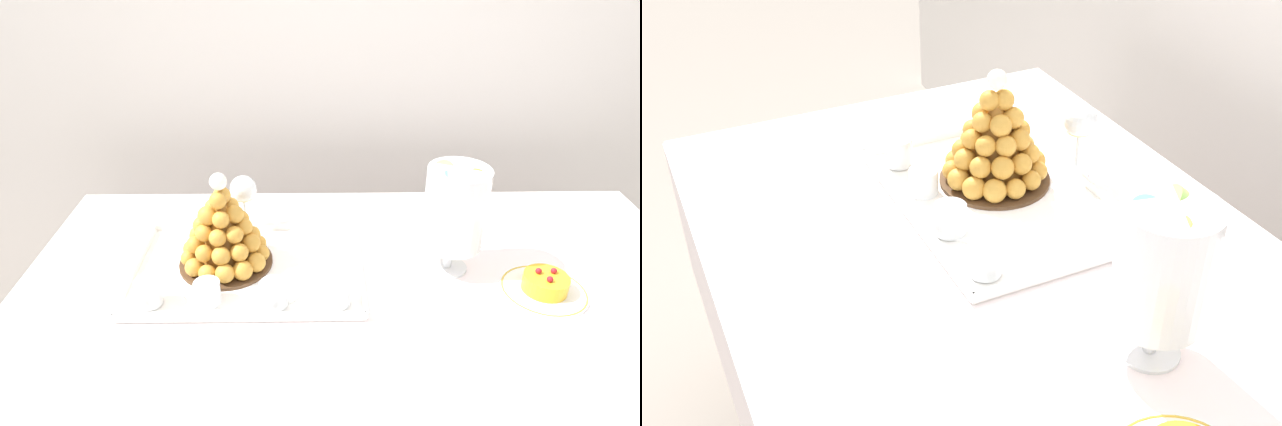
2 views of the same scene
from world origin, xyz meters
The scene contains 9 objects.
buffet_table centered at (0.00, 0.00, 0.66)m, with size 1.62×0.96×0.75m.
serving_tray centered at (-0.28, 0.08, 0.76)m, with size 0.53×0.37×0.02m.
croquembouche centered at (-0.33, 0.10, 0.85)m, with size 0.22×0.22×0.24m.
dessert_cup_left centered at (-0.48, -0.05, 0.79)m, with size 0.05×0.05×0.06m.
dessert_cup_mid_left centered at (-0.35, -0.05, 0.79)m, with size 0.06×0.06×0.05m.
dessert_cup_centre centered at (-0.21, -0.05, 0.79)m, with size 0.06×0.06×0.06m.
dessert_cup_mid_right centered at (-0.07, -0.05, 0.78)m, with size 0.06×0.06×0.05m.
macaron_goblet centered at (0.19, 0.08, 0.92)m, with size 0.14×0.14×0.28m.
wine_glass centered at (-0.30, 0.27, 0.87)m, with size 0.07×0.07×0.15m.
Camera 2 is at (0.85, -0.54, 1.57)m, focal length 43.98 mm.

